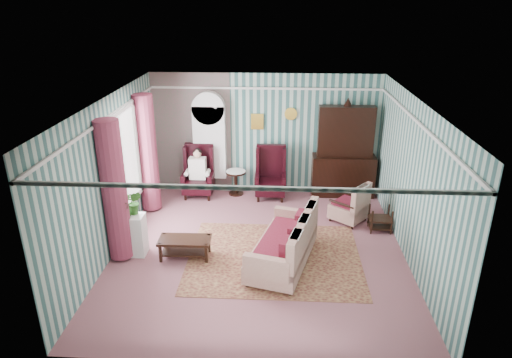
# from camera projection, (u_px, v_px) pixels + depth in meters

# --- Properties ---
(floor) EXTENTS (6.00, 6.00, 0.00)m
(floor) POSITION_uv_depth(u_px,v_px,m) (259.00, 249.00, 8.85)
(floor) COLOR #894F54
(floor) RESTS_ON ground
(room_shell) EXTENTS (5.53, 6.02, 2.91)m
(room_shell) POSITION_uv_depth(u_px,v_px,m) (226.00, 147.00, 8.29)
(room_shell) COLOR #325C58
(room_shell) RESTS_ON ground
(bookcase) EXTENTS (0.80, 0.28, 2.24)m
(bookcase) POSITION_uv_depth(u_px,v_px,m) (210.00, 147.00, 11.13)
(bookcase) COLOR white
(bookcase) RESTS_ON floor
(dresser_hutch) EXTENTS (1.50, 0.56, 2.36)m
(dresser_hutch) POSITION_uv_depth(u_px,v_px,m) (345.00, 149.00, 10.82)
(dresser_hutch) COLOR black
(dresser_hutch) RESTS_ON floor
(wingback_left) EXTENTS (0.76, 0.80, 1.25)m
(wingback_left) POSITION_uv_depth(u_px,v_px,m) (198.00, 172.00, 10.96)
(wingback_left) COLOR black
(wingback_left) RESTS_ON floor
(wingback_right) EXTENTS (0.76, 0.80, 1.25)m
(wingback_right) POSITION_uv_depth(u_px,v_px,m) (271.00, 173.00, 10.87)
(wingback_right) COLOR black
(wingback_right) RESTS_ON floor
(seated_woman) EXTENTS (0.44, 0.40, 1.18)m
(seated_woman) POSITION_uv_depth(u_px,v_px,m) (198.00, 173.00, 10.98)
(seated_woman) COLOR silver
(seated_woman) RESTS_ON floor
(round_side_table) EXTENTS (0.50, 0.50, 0.60)m
(round_side_table) POSITION_uv_depth(u_px,v_px,m) (236.00, 183.00, 11.18)
(round_side_table) COLOR black
(round_side_table) RESTS_ON floor
(nest_table) EXTENTS (0.45, 0.38, 0.54)m
(nest_table) POSITION_uv_depth(u_px,v_px,m) (380.00, 219.00, 9.45)
(nest_table) COLOR black
(nest_table) RESTS_ON floor
(plant_stand) EXTENTS (0.55, 0.35, 0.80)m
(plant_stand) POSITION_uv_depth(u_px,v_px,m) (131.00, 235.00, 8.54)
(plant_stand) COLOR white
(plant_stand) RESTS_ON floor
(rug) EXTENTS (3.20, 2.60, 0.01)m
(rug) POSITION_uv_depth(u_px,v_px,m) (274.00, 257.00, 8.55)
(rug) COLOR #471C17
(rug) RESTS_ON floor
(sofa) EXTENTS (1.38, 2.16, 1.11)m
(sofa) POSITION_uv_depth(u_px,v_px,m) (283.00, 237.00, 8.16)
(sofa) COLOR beige
(sofa) RESTS_ON floor
(floral_armchair) EXTENTS (1.15, 1.13, 0.96)m
(floral_armchair) POSITION_uv_depth(u_px,v_px,m) (349.00, 200.00, 9.78)
(floral_armchair) COLOR beige
(floral_armchair) RESTS_ON floor
(coffee_table) EXTENTS (0.97, 0.48, 0.39)m
(coffee_table) POSITION_uv_depth(u_px,v_px,m) (185.00, 248.00, 8.50)
(coffee_table) COLOR black
(coffee_table) RESTS_ON floor
(potted_plant_a) EXTENTS (0.36, 0.32, 0.38)m
(potted_plant_a) POSITION_uv_depth(u_px,v_px,m) (122.00, 210.00, 8.19)
(potted_plant_a) COLOR #29571B
(potted_plant_a) RESTS_ON plant_stand
(potted_plant_b) EXTENTS (0.26, 0.21, 0.46)m
(potted_plant_b) POSITION_uv_depth(u_px,v_px,m) (135.00, 203.00, 8.38)
(potted_plant_b) COLOR #29591C
(potted_plant_b) RESTS_ON plant_stand
(potted_plant_c) EXTENTS (0.30, 0.30, 0.43)m
(potted_plant_c) POSITION_uv_depth(u_px,v_px,m) (125.00, 205.00, 8.32)
(potted_plant_c) COLOR #1E4C18
(potted_plant_c) RESTS_ON plant_stand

